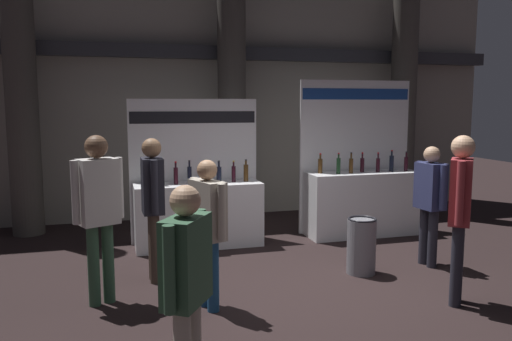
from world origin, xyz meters
TOP-DOWN VIEW (x-y plane):
  - ground_plane at (0.00, 0.00)m, footprint 24.00×24.00m
  - hall_colonnade at (0.00, 4.23)m, footprint 11.07×1.08m
  - exhibitor_booth_0 at (-0.87, 2.23)m, footprint 1.98×0.71m
  - exhibitor_booth_1 at (1.83, 2.18)m, footprint 1.96×0.66m
  - trash_bin at (0.90, 0.37)m, footprint 0.36×0.36m
  - visitor_1 at (1.42, -0.81)m, footprint 0.39×0.42m
  - visitor_2 at (-1.17, -0.21)m, footprint 0.35×0.59m
  - visitor_3 at (-1.64, 0.80)m, footprint 0.25×0.51m
  - visitor_4 at (-1.63, -1.94)m, footprint 0.41×0.51m
  - visitor_6 at (-2.25, 0.22)m, footprint 0.52×0.38m
  - visitor_7 at (1.91, 0.42)m, footprint 0.28×0.54m

SIDE VIEW (x-z plane):
  - ground_plane at x=0.00m, z-range 0.00..0.00m
  - trash_bin at x=0.90m, z-range 0.00..0.72m
  - exhibitor_booth_0 at x=-0.87m, z-range -0.53..1.68m
  - exhibitor_booth_1 at x=1.83m, z-range -0.63..1.90m
  - visitor_2 at x=-1.17m, z-range 0.15..1.72m
  - visitor_7 at x=1.91m, z-range 0.15..1.74m
  - visitor_4 at x=-1.63m, z-range 0.15..1.75m
  - visitor_3 at x=-1.64m, z-range 0.17..1.91m
  - visitor_1 at x=1.42m, z-range 0.17..1.99m
  - visitor_6 at x=-2.25m, z-range 0.19..2.01m
  - hall_colonnade at x=0.00m, z-range -0.05..5.52m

